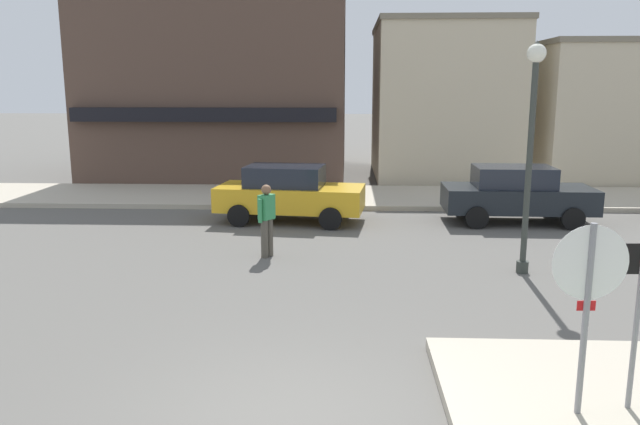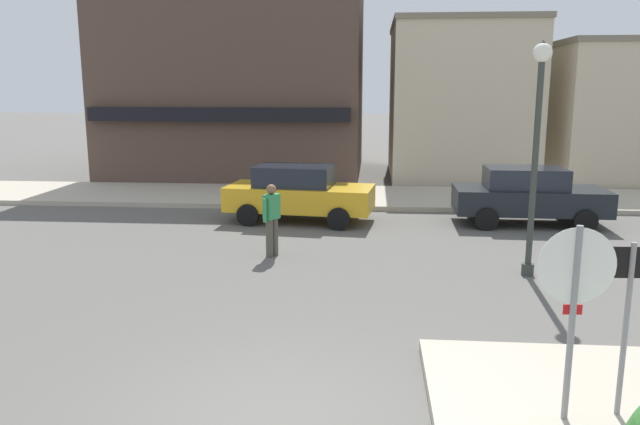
% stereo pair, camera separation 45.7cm
% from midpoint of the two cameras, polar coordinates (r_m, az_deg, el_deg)
% --- Properties ---
extents(ground_plane, '(160.00, 160.00, 0.00)m').
position_cam_midpoint_polar(ground_plane, '(7.35, -4.33, -18.76)').
color(ground_plane, '#5B5954').
extents(kerb_far, '(80.00, 4.00, 0.15)m').
position_cam_midpoint_polar(kerb_far, '(20.83, 0.25, 1.45)').
color(kerb_far, '#B7AD99').
rests_on(kerb_far, ground).
extents(stop_sign, '(0.82, 0.08, 2.30)m').
position_cam_midpoint_polar(stop_sign, '(7.19, 21.59, -7.01)').
color(stop_sign, gray).
rests_on(stop_sign, ground).
extents(one_way_sign, '(0.60, 0.07, 2.10)m').
position_cam_midpoint_polar(one_way_sign, '(7.59, 25.53, -7.86)').
color(one_way_sign, gray).
rests_on(one_way_sign, ground).
extents(lamp_post, '(0.36, 0.36, 4.54)m').
position_cam_midpoint_polar(lamp_post, '(12.72, 17.82, 7.60)').
color(lamp_post, '#333833').
rests_on(lamp_post, ground).
extents(parked_car_nearest, '(4.17, 2.22, 1.56)m').
position_cam_midpoint_polar(parked_car_nearest, '(17.25, -3.60, 1.81)').
color(parked_car_nearest, gold).
rests_on(parked_car_nearest, ground).
extents(parked_car_second, '(4.03, 1.94, 1.56)m').
position_cam_midpoint_polar(parked_car_second, '(17.85, 16.82, 1.66)').
color(parked_car_second, black).
rests_on(parked_car_second, ground).
extents(pedestrian_crossing_near, '(0.37, 0.52, 1.61)m').
position_cam_midpoint_polar(pedestrian_crossing_near, '(13.68, -5.85, -0.53)').
color(pedestrian_crossing_near, '#4C473D').
rests_on(pedestrian_crossing_near, ground).
extents(building_corner_shop, '(10.39, 9.22, 8.13)m').
position_cam_midpoint_polar(building_corner_shop, '(27.40, -9.09, 12.10)').
color(building_corner_shop, brown).
rests_on(building_corner_shop, ground).
extents(building_storefront_left_near, '(5.52, 7.32, 6.23)m').
position_cam_midpoint_polar(building_storefront_left_near, '(26.79, 10.49, 10.04)').
color(building_storefront_left_near, beige).
rests_on(building_storefront_left_near, ground).
extents(building_storefront_left_mid, '(6.58, 6.21, 5.40)m').
position_cam_midpoint_polar(building_storefront_left_mid, '(27.73, 24.74, 8.38)').
color(building_storefront_left_mid, beige).
rests_on(building_storefront_left_mid, ground).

